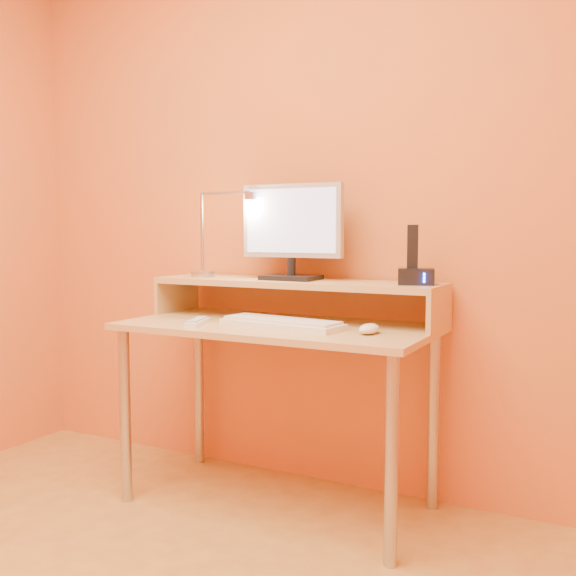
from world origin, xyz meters
The scene contains 25 objects.
wall_back centered at (0.00, 1.50, 1.25)m, with size 3.00×0.04×2.50m, color orange.
desk_leg_fl centered at (-0.55, 0.93, 0.35)m, with size 0.04×0.04×0.69m, color #ACADB5.
desk_leg_fr centered at (0.55, 0.93, 0.35)m, with size 0.04×0.04×0.69m, color #ACADB5.
desk_leg_bl centered at (-0.55, 1.43, 0.35)m, with size 0.04×0.04×0.69m, color #ACADB5.
desk_leg_br centered at (0.55, 1.43, 0.35)m, with size 0.04×0.04×0.69m, color #ACADB5.
desk_lower centered at (0.00, 1.18, 0.71)m, with size 1.20×0.60×0.03m, color tan.
shelf_riser_left centered at (-0.59, 1.33, 0.79)m, with size 0.02×0.30×0.14m, color tan.
shelf_riser_right centered at (0.59, 1.33, 0.79)m, with size 0.02×0.30×0.14m, color tan.
desk_shelf centered at (0.00, 1.33, 0.87)m, with size 1.20×0.30×0.03m, color tan.
monitor_foot centered at (-0.02, 1.33, 0.89)m, with size 0.22×0.16×0.02m, color black.
monitor_neck centered at (-0.02, 1.33, 0.93)m, with size 0.04×0.04×0.07m, color black.
monitor_panel centered at (-0.02, 1.34, 1.12)m, with size 0.43×0.04×0.30m, color #B6B6B8.
monitor_back centered at (-0.02, 1.36, 1.12)m, with size 0.39×0.01×0.25m, color black.
monitor_screen centered at (-0.02, 1.32, 1.12)m, with size 0.39×0.00×0.26m, color silver.
lamp_base centered at (-0.43, 1.30, 0.89)m, with size 0.10×0.10×0.03m, color #ACADB5.
lamp_post centered at (-0.43, 1.30, 1.07)m, with size 0.01×0.01×0.33m, color #ACADB5.
lamp_arm centered at (-0.31, 1.30, 1.24)m, with size 0.01×0.01×0.24m, color #ACADB5.
lamp_head centered at (-0.19, 1.30, 1.22)m, with size 0.04×0.04×0.03m, color #ACADB5.
lamp_bulb centered at (-0.19, 1.30, 1.20)m, with size 0.03×0.03×0.00m, color #FFEAC6.
phone_dock centered at (0.50, 1.33, 0.91)m, with size 0.13×0.10×0.06m, color black.
phone_handset centered at (0.49, 1.33, 1.02)m, with size 0.04×0.03×0.16m, color black.
phone_led centered at (0.55, 1.28, 0.91)m, with size 0.01×0.00×0.04m, color #185FFF.
keyboard centered at (0.06, 1.11, 0.73)m, with size 0.48×0.15×0.02m, color white.
mouse centered at (0.40, 1.11, 0.74)m, with size 0.06×0.11×0.04m, color white.
remote_control centered at (-0.26, 1.01, 0.73)m, with size 0.05×0.18×0.02m, color white.
Camera 1 is at (1.20, -1.02, 1.08)m, focal length 40.96 mm.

